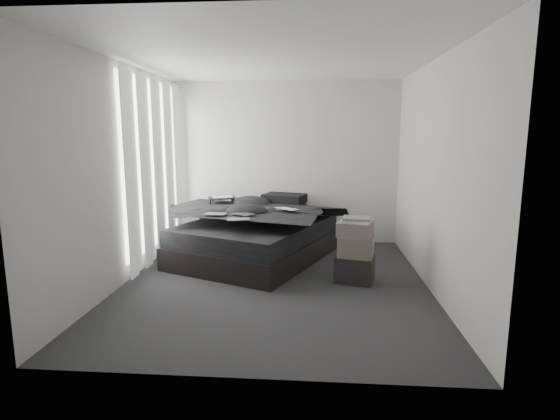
# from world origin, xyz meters

# --- Properties ---
(floor) EXTENTS (3.60, 4.20, 0.01)m
(floor) POSITION_xyz_m (0.00, 0.00, 0.00)
(floor) COLOR #2D2D2F
(floor) RESTS_ON ground
(ceiling) EXTENTS (3.60, 4.20, 0.01)m
(ceiling) POSITION_xyz_m (0.00, 0.00, 2.60)
(ceiling) COLOR white
(ceiling) RESTS_ON ground
(wall_back) EXTENTS (3.60, 0.01, 2.60)m
(wall_back) POSITION_xyz_m (0.00, 2.10, 1.30)
(wall_back) COLOR silver
(wall_back) RESTS_ON ground
(wall_front) EXTENTS (3.60, 0.01, 2.60)m
(wall_front) POSITION_xyz_m (0.00, -2.10, 1.30)
(wall_front) COLOR silver
(wall_front) RESTS_ON ground
(wall_left) EXTENTS (0.01, 4.20, 2.60)m
(wall_left) POSITION_xyz_m (-1.80, 0.00, 1.30)
(wall_left) COLOR silver
(wall_left) RESTS_ON ground
(wall_right) EXTENTS (0.01, 4.20, 2.60)m
(wall_right) POSITION_xyz_m (1.80, 0.00, 1.30)
(wall_right) COLOR silver
(wall_right) RESTS_ON ground
(window_left) EXTENTS (0.02, 2.00, 2.30)m
(window_left) POSITION_xyz_m (-1.78, 0.90, 1.35)
(window_left) COLOR white
(window_left) RESTS_ON wall_left
(curtain_left) EXTENTS (0.06, 2.12, 2.48)m
(curtain_left) POSITION_xyz_m (-1.73, 0.90, 1.28)
(curtain_left) COLOR white
(curtain_left) RESTS_ON wall_left
(bed) EXTENTS (2.43, 2.71, 0.30)m
(bed) POSITION_xyz_m (-0.36, 1.02, 0.15)
(bed) COLOR black
(bed) RESTS_ON floor
(mattress) EXTENTS (2.34, 2.63, 0.24)m
(mattress) POSITION_xyz_m (-0.36, 1.02, 0.42)
(mattress) COLOR black
(mattress) RESTS_ON bed
(duvet) EXTENTS (2.26, 2.40, 0.26)m
(duvet) POSITION_xyz_m (-0.38, 0.97, 0.67)
(duvet) COLOR black
(duvet) RESTS_ON mattress
(pillow_lower) EXTENTS (0.80, 0.68, 0.15)m
(pillow_lower) POSITION_xyz_m (-0.07, 1.84, 0.62)
(pillow_lower) COLOR black
(pillow_lower) RESTS_ON mattress
(pillow_upper) EXTENTS (0.73, 0.60, 0.14)m
(pillow_upper) POSITION_xyz_m (-0.01, 1.79, 0.76)
(pillow_upper) COLOR black
(pillow_upper) RESTS_ON pillow_lower
(laptop) EXTENTS (0.42, 0.41, 0.03)m
(laptop) POSITION_xyz_m (0.04, 0.91, 0.82)
(laptop) COLOR silver
(laptop) RESTS_ON duvet
(comic_a) EXTENTS (0.28, 0.19, 0.01)m
(comic_a) POSITION_xyz_m (-0.84, 0.58, 0.81)
(comic_a) COLOR black
(comic_a) RESTS_ON duvet
(comic_b) EXTENTS (0.34, 0.31, 0.01)m
(comic_b) POSITION_xyz_m (-0.48, 0.60, 0.81)
(comic_b) COLOR black
(comic_b) RESTS_ON duvet
(comic_c) EXTENTS (0.31, 0.24, 0.01)m
(comic_c) POSITION_xyz_m (-0.48, 0.25, 0.82)
(comic_c) COLOR black
(comic_c) RESTS_ON duvet
(side_stand) EXTENTS (0.48, 0.48, 0.79)m
(side_stand) POSITION_xyz_m (-0.98, 1.63, 0.40)
(side_stand) COLOR black
(side_stand) RESTS_ON floor
(papers) EXTENTS (0.36, 0.30, 0.02)m
(papers) POSITION_xyz_m (-0.96, 1.62, 0.80)
(papers) COLOR white
(papers) RESTS_ON side_stand
(floor_books) EXTENTS (0.22, 0.25, 0.15)m
(floor_books) POSITION_xyz_m (-1.38, 1.16, 0.07)
(floor_books) COLOR black
(floor_books) RESTS_ON floor
(box_lower) EXTENTS (0.51, 0.45, 0.32)m
(box_lower) POSITION_xyz_m (0.96, 0.11, 0.16)
(box_lower) COLOR black
(box_lower) RESTS_ON floor
(box_mid) EXTENTS (0.46, 0.40, 0.25)m
(box_mid) POSITION_xyz_m (0.97, 0.10, 0.44)
(box_mid) COLOR #63574E
(box_mid) RESTS_ON box_lower
(box_upper) EXTENTS (0.47, 0.42, 0.17)m
(box_upper) POSITION_xyz_m (0.95, 0.11, 0.65)
(box_upper) COLOR #63574E
(box_upper) RESTS_ON box_mid
(art_book_white) EXTENTS (0.39, 0.34, 0.03)m
(art_book_white) POSITION_xyz_m (0.96, 0.11, 0.75)
(art_book_white) COLOR silver
(art_book_white) RESTS_ON box_upper
(art_book_snake) EXTENTS (0.36, 0.31, 0.03)m
(art_book_snake) POSITION_xyz_m (0.97, 0.10, 0.79)
(art_book_snake) COLOR silver
(art_book_snake) RESTS_ON art_book_white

